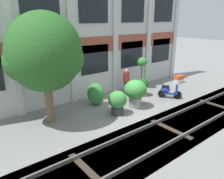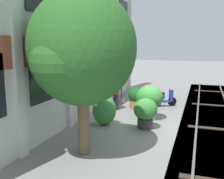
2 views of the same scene
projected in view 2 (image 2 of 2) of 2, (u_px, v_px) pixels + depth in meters
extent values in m
plane|color=gray|center=(151.00, 123.00, 11.11)|extent=(80.00, 80.00, 0.00)
cube|color=silver|center=(78.00, 29.00, 11.48)|extent=(15.07, 0.50, 7.88)
cube|color=#9E4C38|center=(84.00, 49.00, 11.54)|extent=(15.07, 0.06, 0.90)
cube|color=silver|center=(15.00, 21.00, 7.17)|extent=(0.36, 0.16, 7.88)
cube|color=silver|center=(68.00, 27.00, 9.97)|extent=(0.36, 0.16, 7.88)
cube|color=silver|center=(97.00, 31.00, 12.78)|extent=(0.36, 0.16, 7.88)
cube|color=silver|center=(116.00, 33.00, 15.58)|extent=(0.36, 0.16, 7.88)
cube|color=silver|center=(130.00, 34.00, 18.39)|extent=(0.36, 0.16, 7.88)
cube|color=black|center=(47.00, 76.00, 8.88)|extent=(1.93, 0.04, 1.70)
cube|color=black|center=(84.00, 68.00, 11.69)|extent=(1.93, 0.04, 1.70)
cube|color=black|center=(107.00, 63.00, 14.49)|extent=(1.93, 0.04, 1.70)
cube|color=black|center=(123.00, 60.00, 17.30)|extent=(1.93, 0.04, 1.70)
cube|color=black|center=(83.00, 0.00, 11.17)|extent=(1.93, 0.04, 1.70)
cube|color=black|center=(107.00, 9.00, 13.98)|extent=(1.93, 0.04, 1.70)
cube|color=black|center=(123.00, 14.00, 16.78)|extent=(1.93, 0.04, 1.70)
cube|color=#4C473F|center=(215.00, 133.00, 10.31)|extent=(23.07, 2.80, 0.28)
cube|color=#605B56|center=(197.00, 126.00, 10.51)|extent=(23.07, 0.07, 0.15)
cube|color=#382D23|center=(216.00, 129.00, 10.32)|extent=(0.24, 2.10, 0.03)
cube|color=#382D23|center=(212.00, 105.00, 14.22)|extent=(0.24, 2.10, 0.03)
cube|color=#382D23|center=(210.00, 91.00, 18.26)|extent=(0.24, 2.10, 0.03)
cylinder|color=brown|center=(84.00, 117.00, 7.93)|extent=(0.36, 0.36, 2.28)
ellipsoid|color=#286023|center=(82.00, 48.00, 7.56)|extent=(3.16, 3.16, 3.38)
sphere|color=#286023|center=(63.00, 61.00, 6.95)|extent=(1.74, 1.74, 1.74)
sphere|color=#286023|center=(99.00, 58.00, 8.29)|extent=(1.74, 1.74, 1.74)
cylinder|color=tan|center=(121.00, 101.00, 14.80)|extent=(0.37, 0.37, 0.22)
cylinder|color=#4C3826|center=(121.00, 86.00, 14.65)|extent=(0.07, 0.07, 1.48)
ellipsoid|color=#388438|center=(121.00, 71.00, 14.50)|extent=(0.71, 0.71, 0.60)
cylinder|color=#B76647|center=(135.00, 104.00, 13.50)|extent=(0.58, 0.58, 0.43)
ellipsoid|color=#19561E|center=(136.00, 94.00, 13.41)|extent=(0.76, 0.76, 0.73)
cylinder|color=gray|center=(149.00, 113.00, 11.67)|extent=(0.67, 0.67, 0.56)
ellipsoid|color=#388438|center=(149.00, 97.00, 11.54)|extent=(1.21, 1.21, 1.02)
cylinder|color=#333333|center=(145.00, 123.00, 10.42)|extent=(0.61, 0.61, 0.40)
ellipsoid|color=#388438|center=(145.00, 109.00, 10.32)|extent=(0.94, 0.94, 0.88)
cube|color=beige|center=(147.00, 92.00, 17.44)|extent=(0.94, 0.47, 0.28)
cube|color=#E04C23|center=(147.00, 88.00, 17.40)|extent=(0.81, 0.33, 0.28)
cylinder|color=black|center=(172.00, 102.00, 14.07)|extent=(0.35, 0.44, 0.48)
cylinder|color=black|center=(157.00, 103.00, 13.82)|extent=(0.35, 0.44, 0.48)
cube|color=navy|center=(164.00, 101.00, 13.93)|extent=(0.59, 0.69, 0.08)
ellipsoid|color=navy|center=(160.00, 97.00, 13.82)|extent=(0.53, 0.61, 0.36)
cube|color=black|center=(160.00, 93.00, 13.78)|extent=(0.43, 0.49, 0.10)
cube|color=navy|center=(171.00, 95.00, 13.98)|extent=(0.30, 0.26, 0.60)
cylinder|color=#B7B7BF|center=(172.00, 88.00, 13.92)|extent=(0.43, 0.31, 0.03)
cylinder|color=#282833|center=(116.00, 102.00, 13.26)|extent=(0.26, 0.26, 0.80)
cylinder|color=maroon|center=(116.00, 88.00, 13.13)|extent=(0.34, 0.34, 0.58)
sphere|color=tan|center=(116.00, 81.00, 13.06)|extent=(0.22, 0.22, 0.22)
cylinder|color=maroon|center=(115.00, 89.00, 12.92)|extent=(0.09, 0.09, 0.52)
cylinder|color=maroon|center=(117.00, 87.00, 13.34)|extent=(0.09, 0.09, 0.52)
ellipsoid|color=#388438|center=(104.00, 110.00, 10.75)|extent=(1.10, 1.20, 1.25)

